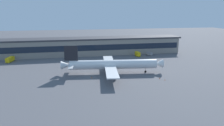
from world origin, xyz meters
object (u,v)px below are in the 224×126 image
(stair_truck, at_px, (138,54))
(crew_van, at_px, (149,54))
(traffic_cone_0, at_px, (108,78))
(traffic_cone_2, at_px, (92,77))
(pushback_tractor, at_px, (72,58))
(traffic_cone_1, at_px, (160,78))
(airliner, at_px, (112,65))
(fuel_truck, at_px, (10,59))
(traffic_cone_3, at_px, (165,80))

(stair_truck, distance_m, crew_van, 10.24)
(stair_truck, relative_size, traffic_cone_0, 10.88)
(crew_van, height_order, traffic_cone_2, crew_van)
(crew_van, xyz_separation_m, pushback_tractor, (-61.12, -3.52, -0.41))
(pushback_tractor, height_order, traffic_cone_1, pushback_tractor)
(airliner, xyz_separation_m, fuel_truck, (-63.96, 41.12, -3.21))
(stair_truck, xyz_separation_m, traffic_cone_3, (-4.94, -59.85, -1.70))
(airliner, relative_size, fuel_truck, 6.57)
(traffic_cone_0, distance_m, traffic_cone_3, 29.50)
(traffic_cone_0, xyz_separation_m, traffic_cone_3, (28.40, -7.98, -0.01))
(airliner, xyz_separation_m, pushback_tractor, (-21.82, 39.17, -4.05))
(fuel_truck, height_order, traffic_cone_3, fuel_truck)
(airliner, bearing_deg, traffic_cone_3, -36.66)
(crew_van, relative_size, traffic_cone_3, 10.16)
(traffic_cone_0, height_order, traffic_cone_1, traffic_cone_1)
(traffic_cone_1, height_order, traffic_cone_2, traffic_cone_1)
(pushback_tractor, bearing_deg, traffic_cone_1, -50.86)
(traffic_cone_3, bearing_deg, pushback_tractor, 128.82)
(traffic_cone_0, xyz_separation_m, traffic_cone_1, (26.70, -5.25, 0.05))
(traffic_cone_1, height_order, traffic_cone_3, traffic_cone_1)
(airliner, bearing_deg, traffic_cone_0, -112.91)
(fuel_truck, height_order, traffic_cone_0, fuel_truck)
(pushback_tractor, distance_m, traffic_cone_2, 46.76)
(crew_van, distance_m, traffic_cone_0, 68.36)
(crew_van, bearing_deg, traffic_cone_0, -129.56)
(traffic_cone_2, distance_m, traffic_cone_3, 38.16)
(airliner, relative_size, traffic_cone_0, 101.33)
(pushback_tractor, bearing_deg, fuel_truck, 177.35)
(fuel_truck, relative_size, traffic_cone_3, 15.87)
(traffic_cone_0, height_order, traffic_cone_2, traffic_cone_2)
(pushback_tractor, distance_m, traffic_cone_1, 70.18)
(traffic_cone_0, distance_m, traffic_cone_1, 27.22)
(crew_van, bearing_deg, traffic_cone_1, -106.19)
(traffic_cone_0, bearing_deg, traffic_cone_3, -15.70)
(fuel_truck, relative_size, traffic_cone_2, 14.62)
(fuel_truck, bearing_deg, traffic_cone_0, -40.56)
(traffic_cone_1, xyz_separation_m, traffic_cone_2, (-34.73, 8.66, -0.04))
(fuel_truck, bearing_deg, traffic_cone_3, -33.85)
(airliner, xyz_separation_m, crew_van, (39.30, 42.69, -3.64))
(stair_truck, distance_m, traffic_cone_2, 63.73)
(stair_truck, bearing_deg, traffic_cone_3, -94.72)
(traffic_cone_1, bearing_deg, traffic_cone_0, 168.87)
(airliner, height_order, traffic_cone_2, airliner)
(crew_van, bearing_deg, traffic_cone_2, -136.29)
(stair_truck, bearing_deg, crew_van, 4.66)
(pushback_tractor, bearing_deg, traffic_cone_3, -51.18)
(traffic_cone_1, xyz_separation_m, traffic_cone_3, (1.69, -2.73, -0.06))
(crew_van, xyz_separation_m, traffic_cone_3, (-15.13, -60.68, -1.18))
(fuel_truck, xyz_separation_m, traffic_cone_1, (86.44, -56.38, -1.55))
(stair_truck, distance_m, pushback_tractor, 51.01)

